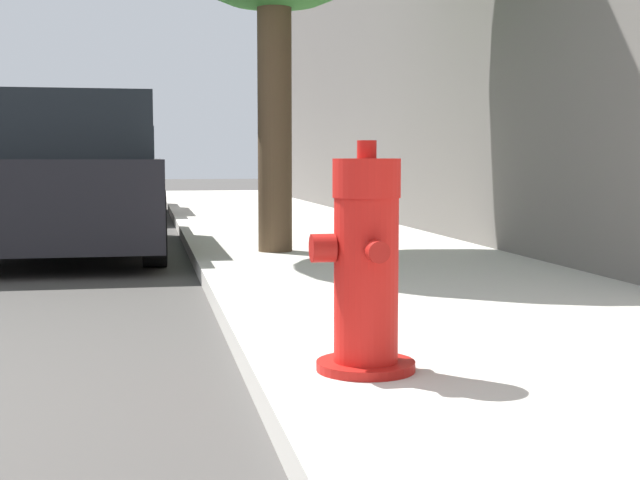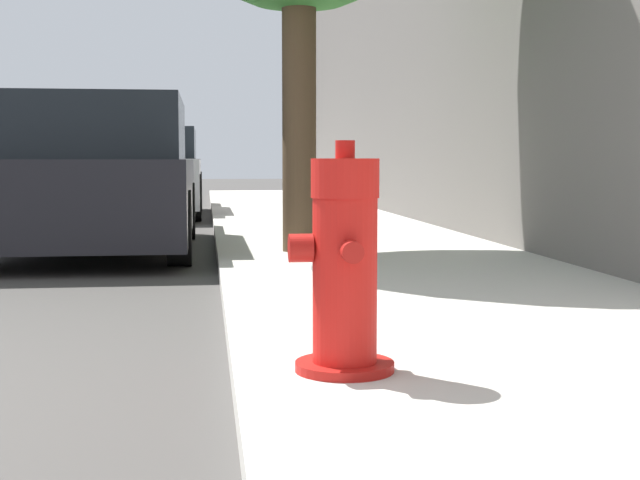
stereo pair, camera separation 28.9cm
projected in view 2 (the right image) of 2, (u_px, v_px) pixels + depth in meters
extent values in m
cube|color=beige|center=(595.00, 389.00, 3.23)|extent=(2.61, 40.00, 0.12)
cylinder|color=#A91511|center=(345.00, 366.00, 3.26)|extent=(0.36, 0.36, 0.04)
cylinder|color=red|center=(345.00, 280.00, 3.23)|extent=(0.24, 0.24, 0.60)
cylinder|color=red|center=(345.00, 178.00, 3.20)|extent=(0.25, 0.25, 0.14)
cylinder|color=#A91511|center=(345.00, 149.00, 3.19)|extent=(0.07, 0.07, 0.06)
cylinder|color=#A91511|center=(352.00, 252.00, 3.07)|extent=(0.08, 0.07, 0.08)
cylinder|color=#A91511|center=(339.00, 244.00, 3.38)|extent=(0.08, 0.07, 0.08)
cylinder|color=#A91511|center=(301.00, 248.00, 3.20)|extent=(0.09, 0.10, 0.10)
cube|color=black|center=(95.00, 197.00, 8.60)|extent=(1.84, 4.10, 0.72)
cube|color=black|center=(92.00, 129.00, 8.38)|extent=(1.69, 2.26, 0.57)
cylinder|color=black|center=(32.00, 212.00, 9.77)|extent=(0.20, 0.64, 0.64)
cylinder|color=black|center=(186.00, 211.00, 9.98)|extent=(0.20, 0.64, 0.64)
cylinder|color=black|center=(179.00, 228.00, 7.47)|extent=(0.20, 0.64, 0.64)
cube|color=#B7B7BC|center=(143.00, 182.00, 14.08)|extent=(1.80, 4.23, 0.72)
cube|color=black|center=(142.00, 144.00, 13.86)|extent=(1.65, 2.33, 0.47)
cylinder|color=black|center=(100.00, 192.00, 15.29)|extent=(0.20, 0.69, 0.69)
cylinder|color=black|center=(196.00, 192.00, 15.50)|extent=(0.20, 0.69, 0.69)
cylinder|color=black|center=(79.00, 198.00, 12.70)|extent=(0.20, 0.69, 0.69)
cylinder|color=black|center=(194.00, 198.00, 12.91)|extent=(0.20, 0.69, 0.69)
cylinder|color=brown|center=(299.00, 102.00, 7.48)|extent=(0.29, 0.29, 2.52)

